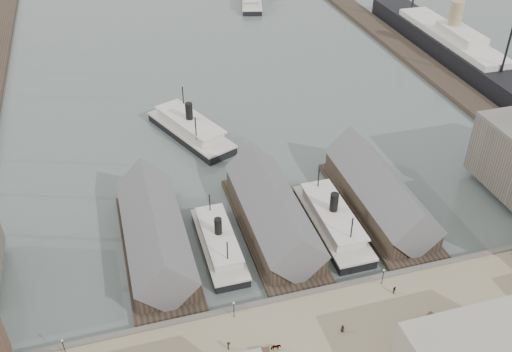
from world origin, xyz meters
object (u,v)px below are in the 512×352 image
object	(u,v)px
ferry_docked_west	(219,242)
horse_cart_right	(441,320)
ocean_steamer	(450,44)
horse_cart_center	(271,349)

from	to	relation	value
ferry_docked_west	horse_cart_right	bearing A→B (deg)	-44.10
horse_cart_right	ocean_steamer	bearing A→B (deg)	-61.98
ocean_steamer	horse_cart_right	world-z (taller)	ocean_steamer
horse_cart_center	horse_cart_right	world-z (taller)	horse_cart_right
ferry_docked_west	horse_cart_center	bearing A→B (deg)	-85.99
ferry_docked_west	ocean_steamer	bearing A→B (deg)	36.97
ferry_docked_west	ocean_steamer	xyz separation A→B (m)	(105.00, 79.03, 2.16)
horse_cart_center	horse_cart_right	size ratio (longest dim) A/B	1.01
horse_cart_center	ferry_docked_west	bearing A→B (deg)	10.90
horse_cart_center	horse_cart_right	distance (m)	31.84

